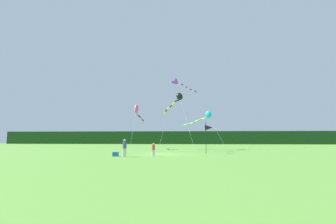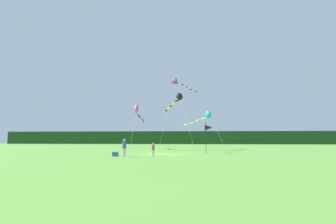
# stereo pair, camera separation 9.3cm
# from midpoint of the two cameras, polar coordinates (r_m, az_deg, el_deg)

# --- Properties ---
(ground_plane) EXTENTS (120.00, 120.00, 0.00)m
(ground_plane) POSITION_cam_midpoint_polar(r_m,az_deg,el_deg) (25.19, -1.18, -10.54)
(ground_plane) COLOR #5B9338
(distant_treeline) EXTENTS (108.00, 3.94, 3.83)m
(distant_treeline) POSITION_cam_midpoint_polar(r_m,az_deg,el_deg) (70.05, 2.44, -6.45)
(distant_treeline) COLOR #193D19
(distant_treeline) RESTS_ON ground
(person_adult) EXTENTS (0.36, 0.36, 1.65)m
(person_adult) POSITION_cam_midpoint_polar(r_m,az_deg,el_deg) (21.86, -10.97, -8.59)
(person_adult) COLOR silver
(person_adult) RESTS_ON ground
(person_child) EXTENTS (0.28, 0.28, 1.27)m
(person_child) POSITION_cam_midpoint_polar(r_m,az_deg,el_deg) (22.17, -3.80, -9.23)
(person_child) COLOR silver
(person_child) RESTS_ON ground
(cooler_box) EXTENTS (0.51, 0.41, 0.42)m
(cooler_box) POSITION_cam_midpoint_polar(r_m,az_deg,el_deg) (22.73, -13.13, -10.27)
(cooler_box) COLOR #1959B2
(cooler_box) RESTS_ON ground
(banner_flag_pole) EXTENTS (0.90, 0.70, 3.62)m
(banner_flag_pole) POSITION_cam_midpoint_polar(r_m,az_deg,el_deg) (27.14, 10.07, -3.95)
(banner_flag_pole) COLOR black
(banner_flag_pole) RESTS_ON ground
(kite_cyan) EXTENTS (6.89, 4.82, 6.26)m
(kite_cyan) POSITION_cam_midpoint_polar(r_m,az_deg,el_deg) (37.61, 9.29, -1.02)
(kite_cyan) COLOR #B2B2B2
(kite_cyan) RESTS_ON ground
(kite_black) EXTENTS (4.84, 10.41, 8.25)m
(kite_black) POSITION_cam_midpoint_polar(r_m,az_deg,el_deg) (32.91, 2.12, 3.13)
(kite_black) COLOR #B2B2B2
(kite_black) RESTS_ON ground
(kite_purple) EXTENTS (5.71, 5.36, 11.21)m
(kite_purple) POSITION_cam_midpoint_polar(r_m,az_deg,el_deg) (35.19, 2.21, 7.77)
(kite_purple) COLOR #B2B2B2
(kite_purple) RESTS_ON ground
(kite_rainbow) EXTENTS (0.81, 8.55, 7.21)m
(kite_rainbow) POSITION_cam_midpoint_polar(r_m,az_deg,el_deg) (36.54, -7.82, 0.35)
(kite_rainbow) COLOR #B2B2B2
(kite_rainbow) RESTS_ON ground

